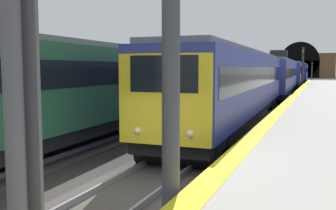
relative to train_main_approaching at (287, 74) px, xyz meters
name	(u,v)px	position (x,y,z in m)	size (l,w,h in m)	color
ground_plane	(118,202)	(-43.75, 0.00, -2.19)	(320.00, 320.00, 0.00)	#302D2B
platform_right_edge_strip	(226,164)	(-43.75, -2.43, -1.09)	(112.00, 0.50, 0.01)	yellow
track_main_line	(118,200)	(-43.75, 0.00, -2.14)	(160.00, 2.70, 0.21)	#423D38
train_main_approaching	(287,74)	(0.00, 0.00, 0.00)	(83.72, 3.19, 4.74)	navy
train_adjacent_platform	(212,76)	(-19.61, 4.39, 0.07)	(58.67, 3.30, 4.82)	#235638
railway_signal_near	(13,55)	(-48.70, -1.84, 0.90)	(0.39, 0.38, 5.08)	#4C4C54
railway_signal_mid	(303,65)	(0.94, -1.84, 1.20)	(0.39, 0.38, 5.63)	#38383D
railway_signal_far	(312,69)	(50.44, -1.84, 0.48)	(0.39, 0.38, 4.50)	#4C4C54
tunnel_portal	(300,65)	(73.19, 2.20, 1.52)	(2.39, 20.10, 11.25)	brown
catenary_mast_near	(0,53)	(-35.38, 11.60, 1.59)	(0.22, 2.32, 7.31)	#595B60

